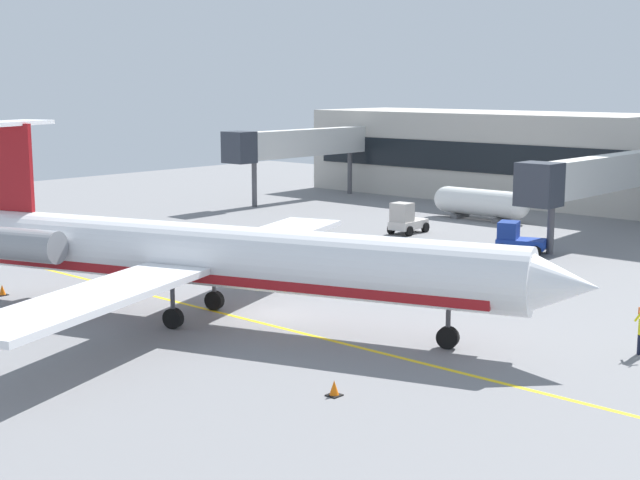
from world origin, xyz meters
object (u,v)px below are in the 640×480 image
baggage_tug (406,220)px  pushback_tractor (517,239)px  regional_jet (209,256)px  fuel_tank (481,203)px

baggage_tug → pushback_tractor: 9.74m
regional_jet → pushback_tractor: regional_jet is taller
regional_jet → baggage_tug: 26.31m
baggage_tug → fuel_tank: fuel_tank is taller
pushback_tractor → fuel_tank: bearing=131.3°
regional_jet → fuel_tank: (-7.46, 34.24, -1.60)m
fuel_tank → pushback_tractor: bearing=-48.7°
regional_jet → baggage_tug: (-7.81, 25.05, -1.97)m
regional_jet → fuel_tank: 35.08m
pushback_tractor → baggage_tug: bearing=171.9°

